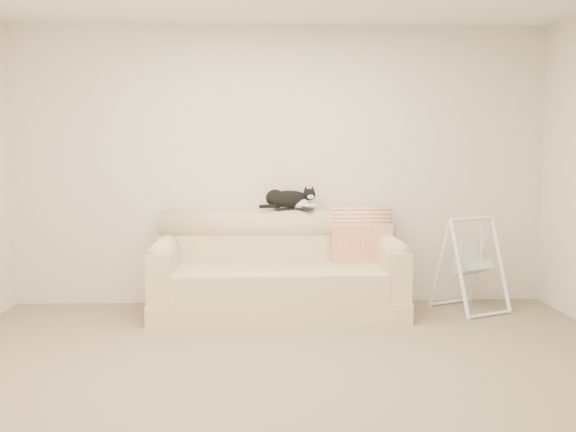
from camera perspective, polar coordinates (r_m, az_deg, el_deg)
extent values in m
plane|color=brown|center=(4.29, 0.19, -13.72)|extent=(5.00, 5.00, 0.00)
cube|color=beige|center=(6.05, -0.63, 4.48)|extent=(5.00, 0.04, 2.60)
cube|color=beige|center=(2.05, 2.64, 2.25)|extent=(5.00, 0.04, 2.60)
cube|color=tan|center=(5.73, -0.84, -7.80)|extent=(2.20, 0.90, 0.18)
cube|color=tan|center=(5.58, -0.81, -5.97)|extent=(1.80, 0.68, 0.24)
cube|color=tan|center=(6.00, -0.92, -3.88)|extent=(2.20, 0.22, 0.50)
cylinder|color=tan|center=(5.95, -0.93, -0.78)|extent=(2.16, 0.28, 0.28)
cube|color=tan|center=(5.73, -10.82, -4.84)|extent=(0.20, 0.88, 0.42)
cylinder|color=tan|center=(5.70, -10.86, -2.76)|extent=(0.18, 0.84, 0.18)
cube|color=tan|center=(5.78, 9.05, -4.72)|extent=(0.20, 0.88, 0.42)
cylinder|color=tan|center=(5.75, 9.09, -2.66)|extent=(0.18, 0.84, 0.18)
cube|color=black|center=(5.92, -0.34, 0.66)|extent=(0.18, 0.12, 0.02)
cube|color=gray|center=(5.92, -0.34, 0.80)|extent=(0.11, 0.07, 0.01)
cube|color=black|center=(5.89, 1.53, 0.62)|extent=(0.16, 0.14, 0.02)
ellipsoid|color=black|center=(5.93, 0.11, 1.53)|extent=(0.39, 0.21, 0.16)
ellipsoid|color=black|center=(5.92, -1.15, 1.61)|extent=(0.19, 0.17, 0.16)
ellipsoid|color=white|center=(5.92, 1.13, 1.20)|extent=(0.15, 0.11, 0.11)
ellipsoid|color=black|center=(5.92, 1.90, 1.92)|extent=(0.13, 0.13, 0.11)
ellipsoid|color=white|center=(5.87, 2.02, 1.73)|extent=(0.07, 0.06, 0.04)
sphere|color=#BF7272|center=(5.85, 2.05, 1.72)|extent=(0.01, 0.01, 0.01)
cone|color=black|center=(5.92, 1.58, 2.45)|extent=(0.06, 0.07, 0.05)
cone|color=black|center=(5.93, 2.19, 2.45)|extent=(0.05, 0.06, 0.05)
sphere|color=#B8943B|center=(5.87, 1.77, 1.97)|extent=(0.02, 0.02, 0.02)
sphere|color=#B8943B|center=(5.88, 2.17, 1.97)|extent=(0.02, 0.02, 0.02)
ellipsoid|color=white|center=(5.89, 1.76, 0.93)|extent=(0.07, 0.09, 0.03)
ellipsoid|color=white|center=(5.90, 2.26, 0.93)|extent=(0.07, 0.09, 0.03)
cylinder|color=black|center=(5.86, -1.63, 0.88)|extent=(0.20, 0.12, 0.03)
cylinder|color=#DD5C2C|center=(6.02, 6.38, -0.74)|extent=(0.56, 0.33, 0.33)
cube|color=#DD5C2C|center=(5.88, 6.61, -2.86)|extent=(0.56, 0.09, 0.42)
cylinder|color=white|center=(5.78, 15.01, -4.58)|extent=(0.15, 0.28, 0.84)
cylinder|color=white|center=(5.97, 13.36, -4.21)|extent=(0.15, 0.28, 0.84)
cylinder|color=white|center=(6.10, 18.40, -4.14)|extent=(0.15, 0.28, 0.84)
cylinder|color=white|center=(6.29, 16.73, -3.81)|extent=(0.15, 0.28, 0.84)
cylinder|color=white|center=(5.98, 16.01, -0.24)|extent=(0.45, 0.23, 0.04)
cylinder|color=white|center=(5.93, 17.51, -8.32)|extent=(0.45, 0.22, 0.03)
cylinder|color=white|center=(6.30, 14.21, -7.41)|extent=(0.45, 0.22, 0.03)
cube|color=white|center=(6.02, 16.08, -4.48)|extent=(0.36, 0.34, 0.16)
cube|color=white|center=(6.08, 15.40, -3.12)|extent=(0.30, 0.23, 0.22)
cylinder|color=white|center=(5.92, 15.10, -2.21)|extent=(0.01, 0.01, 0.40)
cylinder|color=white|center=(6.08, 16.80, -2.05)|extent=(0.01, 0.01, 0.40)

